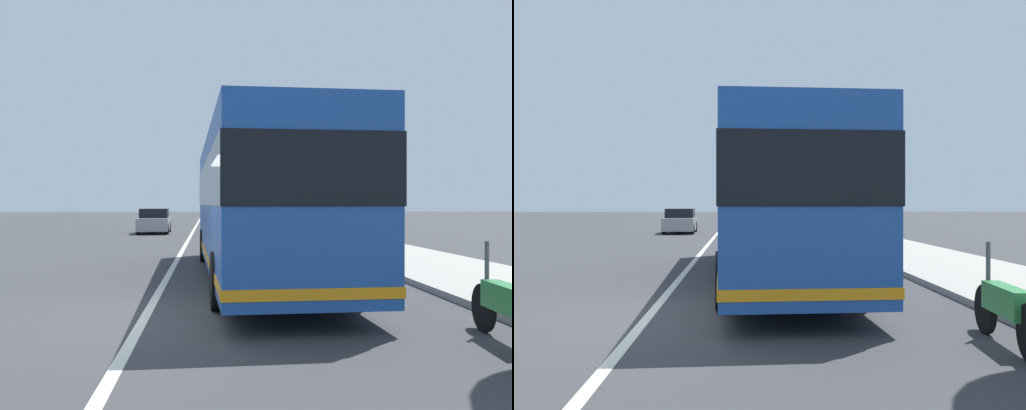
% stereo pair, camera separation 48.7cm
% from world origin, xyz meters
% --- Properties ---
extents(ground_plane, '(220.00, 220.00, 0.00)m').
position_xyz_m(ground_plane, '(0.00, 0.00, 0.00)').
color(ground_plane, '#38383A').
extents(sidewalk_curb, '(110.00, 3.60, 0.14)m').
position_xyz_m(sidewalk_curb, '(10.00, -7.28, 0.07)').
color(sidewalk_curb, '#9E998E').
rests_on(sidewalk_curb, ground).
extents(lane_divider_line, '(110.00, 0.16, 0.01)m').
position_xyz_m(lane_divider_line, '(10.00, 0.00, 0.00)').
color(lane_divider_line, silver).
rests_on(lane_divider_line, ground).
extents(coach_bus, '(12.39, 3.00, 3.36)m').
position_xyz_m(coach_bus, '(4.40, -2.19, 1.90)').
color(coach_bus, '#1E4C9E').
rests_on(coach_bus, ground).
extents(motorcycle_angled, '(2.14, 0.33, 1.29)m').
position_xyz_m(motorcycle_angled, '(-2.19, -4.84, 0.49)').
color(motorcycle_angled, black).
rests_on(motorcycle_angled, ground).
extents(car_far_distant, '(4.55, 2.02, 1.55)m').
position_xyz_m(car_far_distant, '(20.71, -2.75, 0.73)').
color(car_far_distant, gold).
rests_on(car_far_distant, ground).
extents(car_side_street, '(4.47, 1.97, 1.49)m').
position_xyz_m(car_side_street, '(25.19, 2.30, 0.71)').
color(car_side_street, gray).
rests_on(car_side_street, ground).
extents(car_ahead_same_lane, '(4.67, 1.93, 1.51)m').
position_xyz_m(car_ahead_same_lane, '(44.57, -2.34, 0.73)').
color(car_ahead_same_lane, black).
rests_on(car_ahead_same_lane, ground).
extents(car_oncoming, '(4.01, 1.97, 1.41)m').
position_xyz_m(car_oncoming, '(51.58, -2.46, 0.66)').
color(car_oncoming, gray).
rests_on(car_oncoming, ground).
extents(utility_pole, '(0.27, 0.27, 6.03)m').
position_xyz_m(utility_pole, '(16.54, -7.34, 3.02)').
color(utility_pole, slate).
rests_on(utility_pole, ground).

